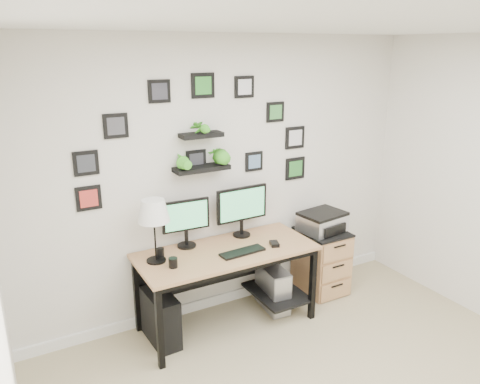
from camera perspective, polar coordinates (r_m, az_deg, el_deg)
room at (r=4.88m, az=-1.38°, el=-12.61°), size 4.00×4.00×4.00m
desk at (r=4.29m, az=-1.46°, el=-8.33°), size 1.60×0.70×0.75m
monitor_left at (r=4.19m, az=-6.60°, el=-3.38°), size 0.44×0.18×0.44m
monitor_right at (r=4.39m, az=0.24°, el=-1.87°), size 0.52×0.17×0.49m
keyboard at (r=4.13m, az=0.30°, el=-7.32°), size 0.42×0.16×0.02m
mouse at (r=4.29m, az=4.21°, el=-6.31°), size 0.10×0.13×0.03m
table_lamp at (r=3.88m, az=-10.50°, el=-2.45°), size 0.27×0.27×0.55m
mug at (r=3.90m, az=-8.16°, el=-8.52°), size 0.07×0.07×0.08m
pen_cup at (r=4.09m, az=-9.69°, el=-7.34°), size 0.07×0.07×0.09m
pc_tower_black at (r=4.26m, az=-9.65°, el=-14.90°), size 0.22×0.46×0.45m
pc_tower_grey at (r=4.70m, az=4.04°, el=-11.60°), size 0.23×0.45×0.43m
file_cabinet at (r=5.03m, az=9.91°, el=-8.24°), size 0.43×0.53×0.67m
printer at (r=4.86m, az=10.02°, el=-3.58°), size 0.48×0.41×0.20m
wall_decor at (r=4.15m, az=-4.31°, el=5.88°), size 2.26×0.18×1.08m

